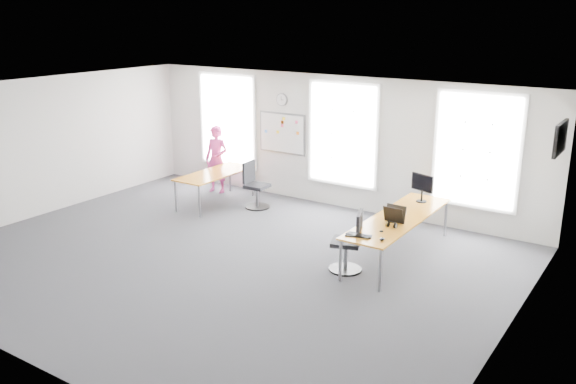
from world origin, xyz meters
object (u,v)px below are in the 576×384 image
Objects in this scene: desk_left at (215,175)px; keyboard at (358,236)px; chair_right at (350,245)px; person at (217,159)px; desk_right at (399,219)px; headphones at (391,225)px; monitor at (422,185)px; chair_left at (255,188)px.

keyboard is (4.71, -1.94, 0.09)m from desk_left.
desk_left is at bearing -130.30° from chair_right.
keyboard is at bearing -35.60° from person.
desk_right is at bearing -23.13° from person.
person is 9.09× the size of headphones.
person is 5.48m from monitor.
chair_right is at bearing -83.86° from monitor.
desk_right is at bearing -7.62° from desk_left.
desk_right is 7.29× the size of keyboard.
monitor is (-0.12, 1.68, 0.29)m from headphones.
chair_left is 4.39m from keyboard.
desk_left is 3.68× the size of monitor.
desk_left is (-4.87, 0.65, -0.03)m from desk_right.
keyboard is 0.75m from headphones.
desk_right is 4.05m from chair_left.
keyboard is 2.37× the size of headphones.
keyboard is (5.31, -2.71, -0.05)m from person.
keyboard is at bearing -124.22° from chair_left.
desk_left is at bearing 140.54° from keyboard.
chair_left is at bearing 166.72° from desk_right.
chair_left reaches higher than desk_left.
chair_right is at bearing -21.07° from desk_left.
person is (-5.47, 1.42, 0.11)m from desk_right.
desk_right is 2.93× the size of chair_right.
headphones is (5.58, -2.02, -0.01)m from person.
keyboard is at bearing -76.15° from monitor.
headphones is 1.70m from monitor.
person is at bearing 68.36° from chair_left.
desk_right is at bearing 65.91° from keyboard.
person is (-5.03, 2.48, 0.36)m from chair_right.
desk_left is 1.00m from chair_left.
person is at bearing -135.45° from chair_right.
chair_right is (-0.44, -1.06, -0.25)m from desk_right.
headphones reaches higher than keyboard.
headphones is (0.12, -0.60, 0.10)m from desk_right.
desk_left is at bearing -157.39° from monitor.
headphones reaches higher than desk_left.
desk_left is 1.93× the size of chair_left.
person reaches higher than headphones.
desk_left is 4.74× the size of keyboard.
person reaches higher than chair_right.
chair_right is 1.01× the size of chair_left.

